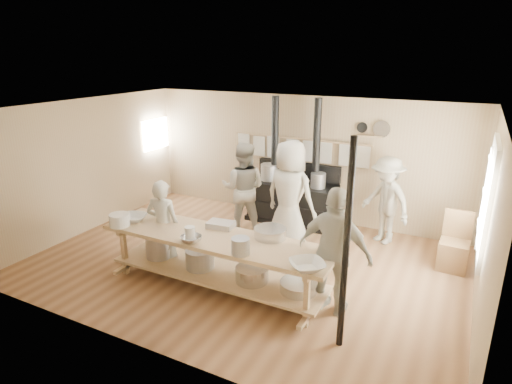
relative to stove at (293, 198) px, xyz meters
The scene contains 24 objects.
ground 2.18m from the stove, 89.82° to the right, with size 7.00×7.00×0.00m, color brown.
room_shell 2.39m from the stove, 89.82° to the right, with size 7.00×7.00×7.00m.
window_right 3.92m from the stove, 23.58° to the right, with size 0.09×1.50×1.65m.
left_opening 3.61m from the stove, behind, with size 0.00×0.90×0.90m.
stove is the anchor object (origin of this frame).
towel_rail 1.07m from the stove, 88.68° to the left, with size 3.00×0.04×0.47m.
back_wall_shelf 2.11m from the stove, 12.13° to the left, with size 0.63×0.14×0.32m.
prep_table 3.02m from the stove, 90.04° to the right, with size 3.60×0.90×0.85m.
support_post 4.11m from the stove, 59.33° to the right, with size 0.08×0.08×2.60m, color black.
cook_far_left 3.10m from the stove, 109.96° to the right, with size 0.56×0.37×1.54m, color #AEAC9A.
cook_left 1.22m from the stove, 124.31° to the right, with size 0.88×0.69×1.82m, color #AEAC9A.
cook_center 1.35m from the stove, 70.75° to the right, with size 0.98×0.64×2.00m, color #AEAC9A.
cook_right 3.33m from the stove, 58.16° to the right, with size 1.05×0.44×1.79m, color #AEAC9A.
cook_by_window 1.94m from the stove, ahead, with size 1.07×0.62×1.66m, color #AEAC9A.
chair 3.25m from the stove, 12.80° to the right, with size 0.47×0.47×0.97m.
bowl_white_a 3.46m from the stove, 115.72° to the right, with size 0.41×0.41×0.10m, color white.
bowl_steel_a 3.37m from the stove, 93.33° to the right, with size 0.31×0.31×0.10m, color silver.
bowl_white_b 3.71m from the stove, 65.06° to the right, with size 0.44×0.44×0.11m, color white.
bowl_steel_b 2.83m from the stove, 73.63° to the right, with size 0.30×0.30×0.09m, color silver.
roasting_pan 2.72m from the stove, 92.27° to the right, with size 0.40×0.27×0.09m, color #B2B2B7.
mixing_bowl_large 2.82m from the stove, 74.64° to the right, with size 0.47×0.47×0.15m, color silver.
bucket_galv 3.43m from the stove, 79.73° to the right, with size 0.25×0.25×0.23m, color gray.
deep_bowl_enamel 3.71m from the stove, 114.75° to the right, with size 0.31×0.31×0.19m, color white.
pitcher 3.38m from the stove, 93.60° to the right, with size 0.15×0.15×0.23m, color white.
Camera 1 is at (3.14, -5.76, 3.44)m, focal length 30.00 mm.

